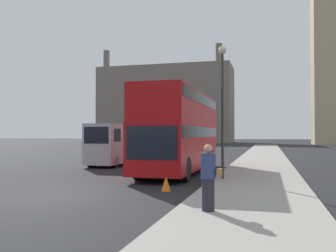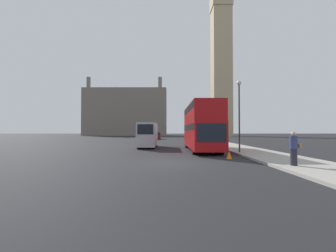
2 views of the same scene
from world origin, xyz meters
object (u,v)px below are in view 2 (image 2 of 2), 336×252
white_van (147,135)px  pedestrian (293,149)px  red_double_decker_bus (200,125)px  street_lamp (238,105)px  clock_tower (220,42)px  parked_sedan (156,136)px

white_van → pedestrian: bearing=-58.5°
red_double_decker_bus → street_lamp: 4.46m
white_van → street_lamp: street_lamp is taller
clock_tower → street_lamp: 74.63m
pedestrian → street_lamp: 7.78m
white_van → parked_sedan: 25.38m
clock_tower → parked_sedan: (-22.79, -33.60, -35.07)m
clock_tower → pedestrian: bearing=-100.7°
white_van → parked_sedan: bearing=90.6°
clock_tower → white_van: 71.84m
red_double_decker_bus → parked_sedan: red_double_decker_bus is taller
red_double_decker_bus → parked_sedan: bearing=101.2°
street_lamp → parked_sedan: street_lamp is taller
pedestrian → street_lamp: (-0.48, 7.15, 3.02)m
pedestrian → street_lamp: size_ratio=0.29×
pedestrian → street_lamp: street_lamp is taller
pedestrian → parked_sedan: size_ratio=0.41×
clock_tower → white_van: bearing=-110.9°
street_lamp → red_double_decker_bus: bearing=130.3°
white_van → street_lamp: size_ratio=1.00×
white_van → street_lamp: 11.12m
white_van → street_lamp: bearing=-40.6°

